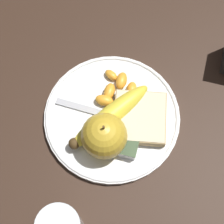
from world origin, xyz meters
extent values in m
plane|color=#332116|center=(0.00, 0.00, 0.00)|extent=(3.00, 3.00, 0.00)
cylinder|color=white|center=(0.00, 0.00, 0.01)|extent=(0.25, 0.25, 0.01)
torus|color=white|center=(0.00, 0.00, 0.01)|extent=(0.24, 0.24, 0.01)
sphere|color=gold|center=(-0.05, 0.00, 0.05)|extent=(0.08, 0.08, 0.08)
cylinder|color=brown|center=(-0.05, 0.00, 0.10)|extent=(0.00, 0.00, 0.01)
ellipsoid|color=yellow|center=(-0.01, 0.00, 0.03)|extent=(0.16, 0.13, 0.04)
sphere|color=#473319|center=(-0.07, 0.05, 0.03)|extent=(0.02, 0.02, 0.02)
cube|color=tan|center=(0.01, -0.05, 0.02)|extent=(0.11, 0.11, 0.02)
cube|color=beige|center=(0.01, -0.05, 0.02)|extent=(0.11, 0.10, 0.02)
cube|color=#B2B2B7|center=(0.00, 0.05, 0.01)|extent=(0.02, 0.12, 0.00)
cube|color=#B2B2B7|center=(-0.01, -0.04, 0.01)|extent=(0.03, 0.05, 0.00)
cube|color=white|center=(-0.05, -0.04, 0.02)|extent=(0.04, 0.03, 0.02)
cube|color=#334728|center=(-0.05, -0.04, 0.03)|extent=(0.04, 0.03, 0.00)
ellipsoid|color=#F9A32D|center=(0.08, 0.02, 0.02)|extent=(0.03, 0.03, 0.01)
ellipsoid|color=#F9A32D|center=(0.06, -0.02, 0.02)|extent=(0.03, 0.02, 0.02)
ellipsoid|color=#F9A32D|center=(0.07, 0.00, 0.02)|extent=(0.03, 0.02, 0.02)
ellipsoid|color=#F9A32D|center=(0.02, 0.02, 0.02)|extent=(0.02, 0.03, 0.02)
ellipsoid|color=#F9A32D|center=(0.04, 0.02, 0.02)|extent=(0.03, 0.02, 0.02)
camera|label=1|loc=(-0.23, -0.06, 0.65)|focal=60.00mm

